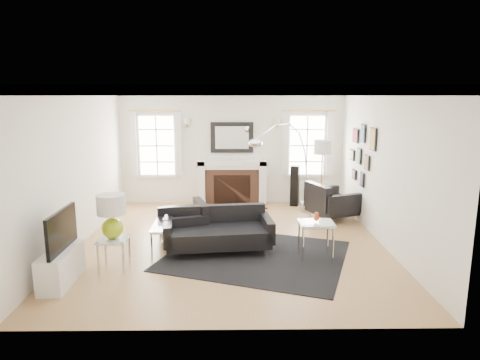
{
  "coord_description": "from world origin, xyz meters",
  "views": [
    {
      "loc": [
        0.06,
        -7.54,
        2.7
      ],
      "look_at": [
        0.16,
        0.3,
        1.12
      ],
      "focal_mm": 32.0,
      "sensor_mm": 36.0,
      "label": 1
    }
  ],
  "objects_px": {
    "armchair_right": "(330,203)",
    "gourd_lamp": "(112,213)",
    "arc_floor_lamp": "(283,165)",
    "fireplace": "(232,183)",
    "coffee_table": "(179,226)",
    "armchair_left": "(186,224)",
    "sofa": "(218,232)"
  },
  "relations": [
    {
      "from": "armchair_right",
      "to": "coffee_table",
      "type": "xyz_separation_m",
      "value": [
        -3.08,
        -1.64,
        0.01
      ]
    },
    {
      "from": "gourd_lamp",
      "to": "arc_floor_lamp",
      "type": "height_order",
      "value": "arc_floor_lamp"
    },
    {
      "from": "coffee_table",
      "to": "arc_floor_lamp",
      "type": "relative_size",
      "value": 0.43
    },
    {
      "from": "sofa",
      "to": "arc_floor_lamp",
      "type": "xyz_separation_m",
      "value": [
        1.35,
        2.07,
        0.84
      ]
    },
    {
      "from": "fireplace",
      "to": "sofa",
      "type": "bearing_deg",
      "value": -94.18
    },
    {
      "from": "armchair_left",
      "to": "arc_floor_lamp",
      "type": "xyz_separation_m",
      "value": [
        1.97,
        1.64,
        0.83
      ]
    },
    {
      "from": "armchair_right",
      "to": "coffee_table",
      "type": "height_order",
      "value": "armchair_right"
    },
    {
      "from": "fireplace",
      "to": "arc_floor_lamp",
      "type": "xyz_separation_m",
      "value": [
        1.12,
        -1.09,
        0.63
      ]
    },
    {
      "from": "armchair_right",
      "to": "gourd_lamp",
      "type": "xyz_separation_m",
      "value": [
        -3.96,
        -2.68,
        0.53
      ]
    },
    {
      "from": "armchair_right",
      "to": "arc_floor_lamp",
      "type": "distance_m",
      "value": 1.32
    },
    {
      "from": "arc_floor_lamp",
      "to": "armchair_left",
      "type": "bearing_deg",
      "value": -140.2
    },
    {
      "from": "coffee_table",
      "to": "armchair_left",
      "type": "bearing_deg",
      "value": 69.03
    },
    {
      "from": "gourd_lamp",
      "to": "arc_floor_lamp",
      "type": "distance_m",
      "value": 4.15
    },
    {
      "from": "armchair_right",
      "to": "gourd_lamp",
      "type": "height_order",
      "value": "gourd_lamp"
    },
    {
      "from": "armchair_left",
      "to": "coffee_table",
      "type": "xyz_separation_m",
      "value": [
        -0.09,
        -0.24,
        0.04
      ]
    },
    {
      "from": "coffee_table",
      "to": "armchair_right",
      "type": "bearing_deg",
      "value": 27.99
    },
    {
      "from": "armchair_right",
      "to": "coffee_table",
      "type": "bearing_deg",
      "value": -152.01
    },
    {
      "from": "sofa",
      "to": "armchair_left",
      "type": "bearing_deg",
      "value": 144.89
    },
    {
      "from": "fireplace",
      "to": "armchair_right",
      "type": "xyz_separation_m",
      "value": [
        2.14,
        -1.32,
        -0.17
      ]
    },
    {
      "from": "arc_floor_lamp",
      "to": "gourd_lamp",
      "type": "bearing_deg",
      "value": -135.15
    },
    {
      "from": "fireplace",
      "to": "arc_floor_lamp",
      "type": "height_order",
      "value": "arc_floor_lamp"
    },
    {
      "from": "armchair_right",
      "to": "gourd_lamp",
      "type": "bearing_deg",
      "value": -145.86
    },
    {
      "from": "coffee_table",
      "to": "gourd_lamp",
      "type": "height_order",
      "value": "gourd_lamp"
    },
    {
      "from": "armchair_left",
      "to": "armchair_right",
      "type": "height_order",
      "value": "armchair_right"
    },
    {
      "from": "fireplace",
      "to": "armchair_left",
      "type": "distance_m",
      "value": 2.86
    },
    {
      "from": "coffee_table",
      "to": "gourd_lamp",
      "type": "bearing_deg",
      "value": -130.05
    },
    {
      "from": "fireplace",
      "to": "armchair_right",
      "type": "distance_m",
      "value": 2.52
    },
    {
      "from": "sofa",
      "to": "armchair_left",
      "type": "xyz_separation_m",
      "value": [
        -0.62,
        0.44,
        0.01
      ]
    },
    {
      "from": "sofa",
      "to": "coffee_table",
      "type": "relative_size",
      "value": 2.1
    },
    {
      "from": "armchair_left",
      "to": "gourd_lamp",
      "type": "xyz_separation_m",
      "value": [
        -0.97,
        -1.28,
        0.56
      ]
    },
    {
      "from": "sofa",
      "to": "armchair_right",
      "type": "xyz_separation_m",
      "value": [
        2.37,
        1.84,
        0.04
      ]
    },
    {
      "from": "armchair_right",
      "to": "arc_floor_lamp",
      "type": "relative_size",
      "value": 0.57
    }
  ]
}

